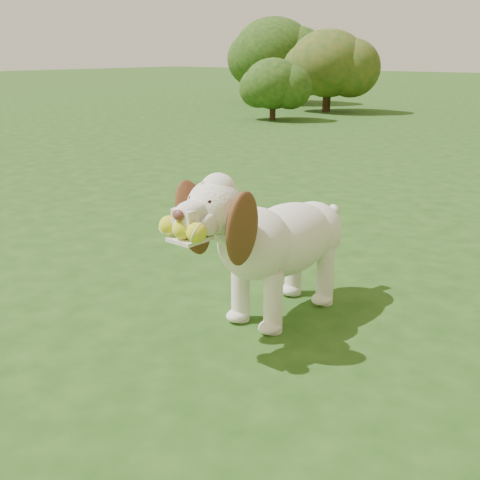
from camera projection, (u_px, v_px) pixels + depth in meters
The scene contains 5 objects.
ground at pixel (237, 321), 3.20m from camera, with size 80.00×80.00×0.00m, color #1C4112.
dog at pixel (273, 237), 3.12m from camera, with size 0.46×1.31×0.85m.
shrub_a at pixel (273, 84), 12.33m from camera, with size 1.21×1.21×1.25m.
shrub_e at pixel (328, 63), 13.92m from camera, with size 1.81×1.81×1.88m.
shrub_g at pixel (274, 53), 16.26m from camera, with size 2.19×2.19×2.27m.
Camera 1 is at (1.85, -2.27, 1.38)m, focal length 45.00 mm.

